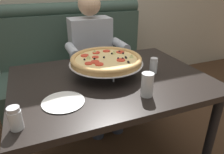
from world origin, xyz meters
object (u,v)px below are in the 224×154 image
object	(u,v)px
dining_table	(111,89)
pizza	(106,60)
shaker_parmesan	(153,67)
diner_main	(94,52)
booth_bench	(80,73)
plate_near_left	(63,101)
shaker_oregano	(16,120)
drinking_glass	(147,86)

from	to	relation	value
dining_table	pizza	distance (m)	0.20
shaker_parmesan	diner_main	bearing A→B (deg)	106.98
shaker_parmesan	pizza	bearing A→B (deg)	161.24
booth_bench	plate_near_left	world-z (taller)	booth_bench
dining_table	shaker_parmesan	world-z (taller)	shaker_parmesan
diner_main	pizza	world-z (taller)	diner_main
shaker_oregano	shaker_parmesan	xyz separation A→B (m)	(0.89, 0.30, 0.00)
booth_bench	plate_near_left	distance (m)	1.24
shaker_oregano	shaker_parmesan	size ratio (longest dim) A/B	1.00
shaker_oregano	dining_table	bearing A→B (deg)	29.98
drinking_glass	dining_table	bearing A→B (deg)	108.56
pizza	diner_main	bearing A→B (deg)	80.80
booth_bench	drinking_glass	bearing A→B (deg)	-85.38
booth_bench	pizza	distance (m)	0.98
dining_table	drinking_glass	world-z (taller)	drinking_glass
booth_bench	pizza	bearing A→B (deg)	-90.40
booth_bench	drinking_glass	distance (m)	1.31
booth_bench	dining_table	size ratio (longest dim) A/B	1.25
booth_bench	shaker_oregano	distance (m)	1.46
pizza	shaker_oregano	distance (m)	0.71
plate_near_left	drinking_glass	distance (m)	0.47
diner_main	shaker_parmesan	xyz separation A→B (m)	(0.22, -0.71, 0.09)
diner_main	pizza	bearing A→B (deg)	-99.20
pizza	dining_table	bearing A→B (deg)	-85.09
booth_bench	dining_table	bearing A→B (deg)	-90.00
dining_table	pizza	size ratio (longest dim) A/B	2.55
plate_near_left	dining_table	bearing A→B (deg)	28.88
pizza	plate_near_left	world-z (taller)	pizza
pizza	shaker_parmesan	size ratio (longest dim) A/B	4.57
diner_main	shaker_oregano	bearing A→B (deg)	-123.73
diner_main	plate_near_left	distance (m)	0.98
booth_bench	pizza	size ratio (longest dim) A/B	3.19
booth_bench	plate_near_left	size ratio (longest dim) A/B	6.97
dining_table	plate_near_left	distance (m)	0.42
diner_main	plate_near_left	size ratio (longest dim) A/B	5.51
diner_main	pizza	distance (m)	0.63
shaker_oregano	diner_main	bearing A→B (deg)	56.27
shaker_oregano	shaker_parmesan	bearing A→B (deg)	18.61
plate_near_left	drinking_glass	size ratio (longest dim) A/B	1.67
booth_bench	plate_near_left	xyz separation A→B (m)	(-0.35, -1.13, 0.36)
pizza	drinking_glass	xyz separation A→B (m)	(0.11, -0.37, -0.04)
booth_bench	pizza	xyz separation A→B (m)	(-0.01, -0.87, 0.45)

